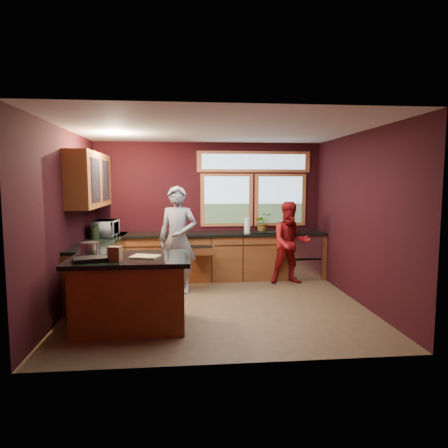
{
  "coord_description": "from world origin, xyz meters",
  "views": [
    {
      "loc": [
        -0.49,
        -6.02,
        1.92
      ],
      "look_at": [
        0.14,
        0.4,
        1.24
      ],
      "focal_mm": 32.0,
      "sensor_mm": 36.0,
      "label": 1
    }
  ],
  "objects": [
    {
      "name": "floor",
      "position": [
        0.0,
        0.0,
        0.0
      ],
      "size": [
        4.5,
        4.5,
        0.0
      ],
      "primitive_type": "plane",
      "color": "brown",
      "rests_on": "ground"
    },
    {
      "name": "island",
      "position": [
        -1.21,
        -0.79,
        0.48
      ],
      "size": [
        1.55,
        1.05,
        0.95
      ],
      "color": "#5B2E15",
      "rests_on": "floor"
    },
    {
      "name": "back_counter",
      "position": [
        0.2,
        1.7,
        0.46
      ],
      "size": [
        4.5,
        0.64,
        0.93
      ],
      "color": "#5B2E15",
      "rests_on": "floor"
    },
    {
      "name": "left_counter",
      "position": [
        -1.95,
        0.85,
        0.47
      ],
      "size": [
        0.64,
        2.3,
        0.93
      ],
      "color": "#5B2E15",
      "rests_on": "floor"
    },
    {
      "name": "person_grey",
      "position": [
        -0.62,
        0.85,
        0.92
      ],
      "size": [
        0.77,
        0.62,
        1.85
      ],
      "primitive_type": "imported",
      "rotation": [
        0.0,
        0.0,
        -0.29
      ],
      "color": "slate",
      "rests_on": "floor"
    },
    {
      "name": "paper_bag",
      "position": [
        -1.36,
        -1.04,
        1.03
      ],
      "size": [
        0.17,
        0.15,
        0.18
      ],
      "primitive_type": "cube",
      "rotation": [
        0.0,
        0.0,
        -0.21
      ],
      "color": "brown",
      "rests_on": "island"
    },
    {
      "name": "microwave",
      "position": [
        -1.92,
        1.29,
        1.08
      ],
      "size": [
        0.42,
        0.58,
        0.3
      ],
      "primitive_type": "imported",
      "rotation": [
        0.0,
        0.0,
        1.48
      ],
      "color": "#999999",
      "rests_on": "left_counter"
    },
    {
      "name": "person_red",
      "position": [
        1.48,
        1.25,
        0.78
      ],
      "size": [
        0.75,
        0.59,
        1.55
      ],
      "primitive_type": "imported",
      "rotation": [
        0.0,
        0.0,
        -0.0
      ],
      "color": "maroon",
      "rests_on": "floor"
    },
    {
      "name": "black_tray",
      "position": [
        -1.66,
        -1.04,
        0.97
      ],
      "size": [
        0.47,
        0.4,
        0.05
      ],
      "primitive_type": "cube",
      "rotation": [
        0.0,
        0.0,
        0.34
      ],
      "color": "black",
      "rests_on": "island"
    },
    {
      "name": "cutting_board",
      "position": [
        -1.01,
        -0.84,
        0.95
      ],
      "size": [
        0.41,
        0.35,
        0.02
      ],
      "primitive_type": "cube",
      "rotation": [
        0.0,
        0.0,
        -0.32
      ],
      "color": "tan",
      "rests_on": "island"
    },
    {
      "name": "stock_pot",
      "position": [
        -1.76,
        -0.64,
        1.03
      ],
      "size": [
        0.24,
        0.24,
        0.18
      ],
      "primitive_type": "cylinder",
      "color": "#A9A9AD",
      "rests_on": "island"
    },
    {
      "name": "room_shell",
      "position": [
        -0.6,
        0.32,
        1.8
      ],
      "size": [
        4.52,
        4.02,
        2.71
      ],
      "color": "black",
      "rests_on": "ground"
    },
    {
      "name": "paper_towel",
      "position": [
        0.72,
        1.7,
        1.07
      ],
      "size": [
        0.12,
        0.12,
        0.28
      ],
      "primitive_type": "cylinder",
      "color": "silver",
      "rests_on": "back_counter"
    },
    {
      "name": "potted_plant",
      "position": [
        1.05,
        1.75,
        1.11
      ],
      "size": [
        0.33,
        0.29,
        0.37
      ],
      "primitive_type": "imported",
      "color": "#999999",
      "rests_on": "back_counter"
    }
  ]
}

